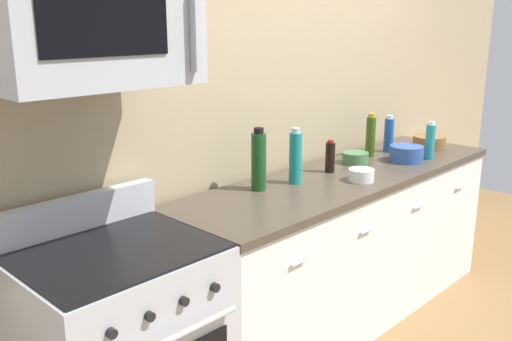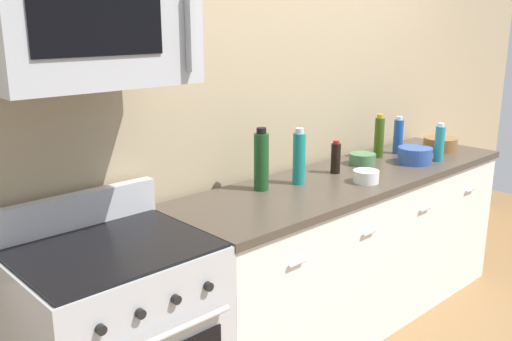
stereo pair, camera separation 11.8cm
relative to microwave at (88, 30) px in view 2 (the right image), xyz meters
The scene contains 14 objects.
ground_plane 2.35m from the microwave, ahead, with size 6.55×6.55×0.00m, color olive.
back_wall 1.65m from the microwave, 13.05° to the left, with size 5.46×0.10×2.70m, color tan.
counter_unit 2.03m from the microwave, ahead, with size 2.37×0.66×0.92m.
microwave is the anchor object (origin of this frame).
bottle_soy_sauce_dark 1.68m from the microwave, ahead, with size 0.06×0.06×0.19m.
bottle_wine_green 1.18m from the microwave, ahead, with size 0.08×0.08×0.33m.
bottle_soda_blue 2.31m from the microwave, ahead, with size 0.06×0.06×0.25m.
bottle_sparkling_teal 1.37m from the microwave, ahead, with size 0.07×0.07×0.31m.
bottle_olive_oil 2.13m from the microwave, ahead, with size 0.06×0.06×0.28m.
bottle_dish_soap 2.33m from the microwave, ahead, with size 0.06×0.06×0.24m.
bowl_wooden_salad 2.61m from the microwave, ahead, with size 0.22×0.22×0.09m.
bowl_white_ceramic 1.69m from the microwave, ahead, with size 0.14×0.14×0.07m.
bowl_green_glaze 1.96m from the microwave, ahead, with size 0.16×0.16×0.07m.
bowl_blue_mixing 2.20m from the microwave, ahead, with size 0.21×0.21×0.10m.
Camera 2 is at (-2.55, -1.90, 1.79)m, focal length 39.33 mm.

